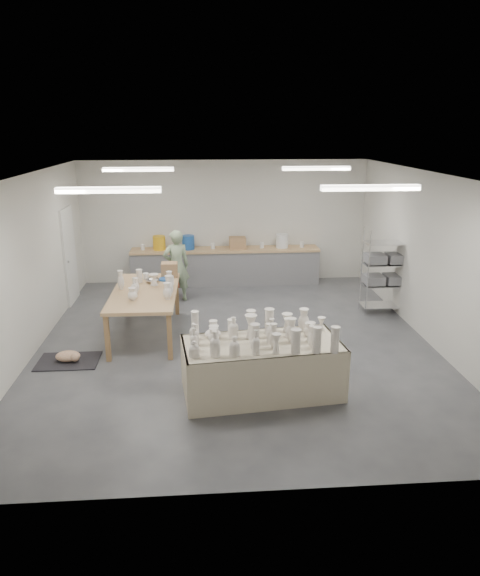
{
  "coord_description": "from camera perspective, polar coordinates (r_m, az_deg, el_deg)",
  "views": [
    {
      "loc": [
        -0.56,
        -8.59,
        3.76
      ],
      "look_at": [
        0.08,
        -0.03,
        1.05
      ],
      "focal_mm": 32.0,
      "sensor_mm": 36.0,
      "label": 1
    }
  ],
  "objects": [
    {
      "name": "back_counter",
      "position": [
        12.71,
        -1.67,
        2.58
      ],
      "size": [
        4.6,
        0.6,
        1.24
      ],
      "color": "tan",
      "rests_on": "ground"
    },
    {
      "name": "wire_shelf",
      "position": [
        11.04,
        15.78,
        1.93
      ],
      "size": [
        0.88,
        0.48,
        1.8
      ],
      "color": "silver",
      "rests_on": "ground"
    },
    {
      "name": "red_stool",
      "position": [
        11.87,
        -6.93,
        0.25
      ],
      "size": [
        0.36,
        0.36,
        0.29
      ],
      "rotation": [
        0.0,
        0.0,
        0.15
      ],
      "color": "red",
      "rests_on": "ground"
    },
    {
      "name": "work_table",
      "position": [
        9.65,
        -10.08,
        -0.16
      ],
      "size": [
        1.19,
        2.35,
        1.25
      ],
      "rotation": [
        0.0,
        0.0,
        -0.01
      ],
      "color": "tan",
      "rests_on": "ground"
    },
    {
      "name": "potter",
      "position": [
        11.46,
        -7.08,
        2.46
      ],
      "size": [
        0.67,
        0.53,
        1.61
      ],
      "primitive_type": "imported",
      "rotation": [
        0.0,
        0.0,
        3.41
      ],
      "color": "#92AB84",
      "rests_on": "ground"
    },
    {
      "name": "drying_table",
      "position": [
        7.55,
        2.42,
        -8.53
      ],
      "size": [
        2.37,
        1.32,
        1.17
      ],
      "rotation": [
        0.0,
        0.0,
        0.11
      ],
      "color": "olive",
      "rests_on": "ground"
    },
    {
      "name": "cat",
      "position": [
        9.07,
        -18.48,
        -7.19
      ],
      "size": [
        0.44,
        0.33,
        0.17
      ],
      "rotation": [
        0.0,
        0.0,
        0.14
      ],
      "color": "white",
      "rests_on": "rug"
    },
    {
      "name": "room",
      "position": [
        8.85,
        -1.29,
        6.42
      ],
      "size": [
        8.0,
        8.02,
        3.0
      ],
      "color": "#424449",
      "rests_on": "ground"
    },
    {
      "name": "rug",
      "position": [
        9.12,
        -18.52,
        -7.71
      ],
      "size": [
        1.0,
        0.7,
        0.02
      ],
      "primitive_type": "cube",
      "color": "black",
      "rests_on": "ground"
    }
  ]
}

